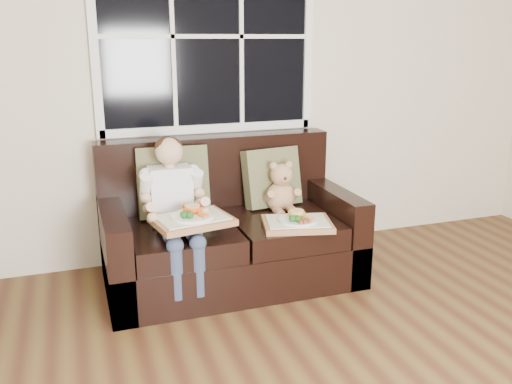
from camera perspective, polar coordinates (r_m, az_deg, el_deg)
name	(u,v)px	position (r m, az deg, el deg)	size (l,w,h in m)	color
window_back	(207,36)	(4.01, -5.16, 16.00)	(1.62, 0.04, 1.37)	black
loveseat	(228,236)	(3.80, -2.95, -4.60)	(1.70, 0.92, 0.96)	black
pillow_left	(173,182)	(3.76, -8.74, 1.08)	(0.49, 0.24, 0.50)	brown
pillow_right	(272,177)	(3.95, 1.67, 1.56)	(0.45, 0.26, 0.43)	brown
child	(174,199)	(3.50, -8.65, -0.70)	(0.40, 0.60, 0.90)	silver
teddy_bear	(281,191)	(3.83, 2.66, 0.13)	(0.22, 0.28, 0.37)	tan
tray_left	(192,219)	(3.33, -6.74, -2.80)	(0.52, 0.43, 0.10)	#A8754C
tray_right	(297,222)	(3.55, 4.36, -3.20)	(0.51, 0.43, 0.10)	#A8754C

